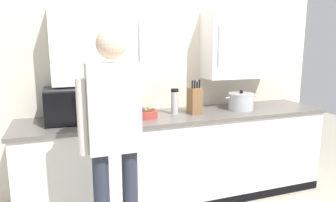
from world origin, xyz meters
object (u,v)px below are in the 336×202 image
at_px(person_figure, 113,132).
at_px(thermos_flask, 175,101).
at_px(stock_pot, 241,101).
at_px(microwave_oven, 73,105).
at_px(knife_block, 195,100).
at_px(fruit_bowl, 144,113).

bearing_deg(person_figure, thermos_flask, 47.17).
bearing_deg(stock_pot, person_figure, -152.80).
height_order(thermos_flask, stock_pot, thermos_flask).
distance_m(thermos_flask, person_figure, 1.11).
relative_size(microwave_oven, person_figure, 0.31).
bearing_deg(person_figure, knife_block, 39.00).
height_order(knife_block, fruit_bowl, knife_block).
bearing_deg(thermos_flask, person_figure, -132.83).
height_order(microwave_oven, fruit_bowl, microwave_oven).
bearing_deg(microwave_oven, thermos_flask, -1.13).
bearing_deg(microwave_oven, fruit_bowl, -4.84).
distance_m(microwave_oven, fruit_bowl, 0.66).
height_order(knife_block, person_figure, person_figure).
xyz_separation_m(microwave_oven, stock_pot, (1.71, -0.06, -0.06)).
xyz_separation_m(fruit_bowl, person_figure, (-0.43, -0.77, 0.07)).
relative_size(fruit_bowl, person_figure, 0.15).
distance_m(microwave_oven, person_figure, 0.86).
bearing_deg(fruit_bowl, person_figure, -118.96).
bearing_deg(knife_block, microwave_oven, 177.12).
bearing_deg(fruit_bowl, thermos_flask, 6.32).
distance_m(microwave_oven, thermos_flask, 0.97).
relative_size(thermos_flask, stock_pot, 0.70).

